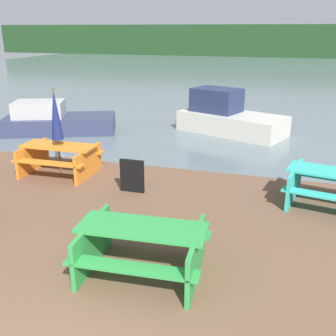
% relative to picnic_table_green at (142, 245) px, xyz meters
% --- Properties ---
extents(water, '(60.00, 50.00, 0.00)m').
position_rel_picnic_table_green_xyz_m(water, '(-0.41, 29.65, -0.47)').
color(water, slate).
rests_on(water, ground_plane).
extents(far_treeline, '(80.00, 1.60, 4.00)m').
position_rel_picnic_table_green_xyz_m(far_treeline, '(-0.41, 49.65, 1.53)').
color(far_treeline, '#1E3D1E').
rests_on(far_treeline, water).
extents(picnic_table_green, '(1.96, 1.49, 0.77)m').
position_rel_picnic_table_green_xyz_m(picnic_table_green, '(0.00, 0.00, 0.00)').
color(picnic_table_green, green).
rests_on(picnic_table_green, ground_plane).
extents(picnic_table_teal, '(2.07, 1.71, 0.77)m').
position_rel_picnic_table_green_xyz_m(picnic_table_teal, '(2.95, 3.28, -0.00)').
color(picnic_table_teal, '#33B7A8').
rests_on(picnic_table_teal, ground_plane).
extents(picnic_table_orange, '(1.87, 1.41, 0.75)m').
position_rel_picnic_table_green_xyz_m(picnic_table_orange, '(-3.47, 3.47, -0.01)').
color(picnic_table_orange, orange).
rests_on(picnic_table_orange, ground_plane).
extents(umbrella_navy, '(0.29, 0.29, 2.16)m').
position_rel_picnic_table_green_xyz_m(umbrella_navy, '(-3.47, 3.47, 1.05)').
color(umbrella_navy, brown).
rests_on(umbrella_navy, ground_plane).
extents(boat, '(3.99, 2.86, 1.50)m').
position_rel_picnic_table_green_xyz_m(boat, '(-0.02, 8.88, 0.07)').
color(boat, beige).
rests_on(boat, water).
extents(boat_second, '(4.15, 2.94, 1.10)m').
position_rel_picnic_table_green_xyz_m(boat_second, '(-5.88, 7.21, -0.06)').
color(boat_second, '#333856').
rests_on(boat_second, water).
extents(signboard, '(0.55, 0.08, 0.75)m').
position_rel_picnic_table_green_xyz_m(signboard, '(-1.29, 2.87, -0.10)').
color(signboard, black).
rests_on(signboard, ground_plane).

